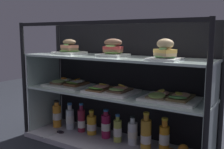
# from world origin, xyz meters

# --- Properties ---
(ground_plane) EXTENTS (6.00, 6.00, 0.02)m
(ground_plane) POSITION_xyz_m (0.00, 0.00, -0.01)
(ground_plane) COLOR black
(ground_plane) RESTS_ON ground
(case_base_deck) EXTENTS (1.39, 0.41, 0.04)m
(case_base_deck) POSITION_xyz_m (0.00, 0.00, 0.02)
(case_base_deck) COLOR #BBB7C3
(case_base_deck) RESTS_ON ground
(case_frame) EXTENTS (1.39, 0.41, 0.88)m
(case_frame) POSITION_xyz_m (0.00, 0.13, 0.48)
(case_frame) COLOR black
(case_frame) RESTS_ON ground
(riser_lower_tier) EXTENTS (1.33, 0.35, 0.35)m
(riser_lower_tier) POSITION_xyz_m (0.00, 0.00, 0.21)
(riser_lower_tier) COLOR silver
(riser_lower_tier) RESTS_ON case_base_deck
(shelf_lower_glass) EXTENTS (1.34, 0.36, 0.01)m
(shelf_lower_glass) POSITION_xyz_m (0.00, 0.00, 0.39)
(shelf_lower_glass) COLOR silver
(shelf_lower_glass) RESTS_ON riser_lower_tier
(riser_upper_tier) EXTENTS (1.33, 0.35, 0.23)m
(riser_upper_tier) POSITION_xyz_m (0.00, 0.00, 0.52)
(riser_upper_tier) COLOR silver
(riser_upper_tier) RESTS_ON shelf_lower_glass
(shelf_upper_glass) EXTENTS (1.34, 0.36, 0.01)m
(shelf_upper_glass) POSITION_xyz_m (0.00, 0.00, 0.64)
(shelf_upper_glass) COLOR silver
(shelf_upper_glass) RESTS_ON riser_upper_tier
(plated_roll_sandwich_near_right_corner) EXTENTS (0.20, 0.20, 0.11)m
(plated_roll_sandwich_near_right_corner) POSITION_xyz_m (-0.41, 0.03, 0.69)
(plated_roll_sandwich_near_right_corner) COLOR white
(plated_roll_sandwich_near_right_corner) RESTS_ON shelf_upper_glass
(plated_roll_sandwich_mid_right) EXTENTS (0.18, 0.18, 0.12)m
(plated_roll_sandwich_mid_right) POSITION_xyz_m (-0.01, 0.02, 0.69)
(plated_roll_sandwich_mid_right) COLOR white
(plated_roll_sandwich_mid_right) RESTS_ON shelf_upper_glass
(plated_roll_sandwich_near_left_corner) EXTENTS (0.18, 0.18, 0.12)m
(plated_roll_sandwich_near_left_corner) POSITION_xyz_m (0.40, -0.05, 0.70)
(plated_roll_sandwich_near_left_corner) COLOR white
(plated_roll_sandwich_near_left_corner) RESTS_ON shelf_upper_glass
(open_sandwich_tray_far_left) EXTENTS (0.34, 0.26, 0.06)m
(open_sandwich_tray_far_left) POSITION_xyz_m (-0.41, 0.02, 0.42)
(open_sandwich_tray_far_left) COLOR white
(open_sandwich_tray_far_left) RESTS_ON shelf_lower_glass
(open_sandwich_tray_center) EXTENTS (0.34, 0.26, 0.06)m
(open_sandwich_tray_center) POSITION_xyz_m (-0.00, -0.02, 0.42)
(open_sandwich_tray_center) COLOR white
(open_sandwich_tray_center) RESTS_ON shelf_lower_glass
(open_sandwich_tray_far_right) EXTENTS (0.34, 0.26, 0.05)m
(open_sandwich_tray_far_right) POSITION_xyz_m (0.42, 0.00, 0.42)
(open_sandwich_tray_far_right) COLOR white
(open_sandwich_tray_far_right) RESTS_ON shelf_lower_glass
(juice_bottle_back_center) EXTENTS (0.07, 0.07, 0.22)m
(juice_bottle_back_center) POSITION_xyz_m (-0.56, 0.02, 0.13)
(juice_bottle_back_center) COLOR orange
(juice_bottle_back_center) RESTS_ON case_base_deck
(juice_bottle_front_left_end) EXTENTS (0.07, 0.07, 0.21)m
(juice_bottle_front_left_end) POSITION_xyz_m (-0.43, 0.04, 0.13)
(juice_bottle_front_left_end) COLOR white
(juice_bottle_front_left_end) RESTS_ON case_base_deck
(juice_bottle_front_fourth) EXTENTS (0.06, 0.06, 0.23)m
(juice_bottle_front_fourth) POSITION_xyz_m (-0.31, 0.05, 0.13)
(juice_bottle_front_fourth) COLOR maroon
(juice_bottle_front_fourth) RESTS_ON case_base_deck
(juice_bottle_front_right_end) EXTENTS (0.07, 0.07, 0.19)m
(juice_bottle_front_right_end) POSITION_xyz_m (-0.22, 0.05, 0.11)
(juice_bottle_front_right_end) COLOR gold
(juice_bottle_front_right_end) RESTS_ON case_base_deck
(juice_bottle_front_middle) EXTENTS (0.07, 0.07, 0.21)m
(juice_bottle_front_middle) POSITION_xyz_m (-0.08, 0.05, 0.13)
(juice_bottle_front_middle) COLOR #9C1A48
(juice_bottle_front_middle) RESTS_ON case_base_deck
(juice_bottle_near_post) EXTENTS (0.06, 0.06, 0.20)m
(juice_bottle_near_post) POSITION_xyz_m (0.03, 0.03, 0.12)
(juice_bottle_near_post) COLOR #C0C852
(juice_bottle_near_post) RESTS_ON case_base_deck
(juice_bottle_back_left) EXTENTS (0.07, 0.07, 0.20)m
(juice_bottle_back_left) POSITION_xyz_m (0.14, 0.05, 0.12)
(juice_bottle_back_left) COLOR white
(juice_bottle_back_left) RESTS_ON case_base_deck
(juice_bottle_back_right) EXTENTS (0.07, 0.07, 0.25)m
(juice_bottle_back_right) POSITION_xyz_m (0.25, 0.03, 0.14)
(juice_bottle_back_right) COLOR gold
(juice_bottle_back_right) RESTS_ON case_base_deck
(juice_bottle_front_second) EXTENTS (0.07, 0.07, 0.23)m
(juice_bottle_front_second) POSITION_xyz_m (0.37, 0.06, 0.13)
(juice_bottle_front_second) COLOR orange
(juice_bottle_front_second) RESTS_ON case_base_deck
(kitchen_scissors) EXTENTS (0.10, 0.19, 0.01)m
(kitchen_scissors) POSITION_xyz_m (-0.44, -0.09, 0.04)
(kitchen_scissors) COLOR silver
(kitchen_scissors) RESTS_ON case_base_deck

